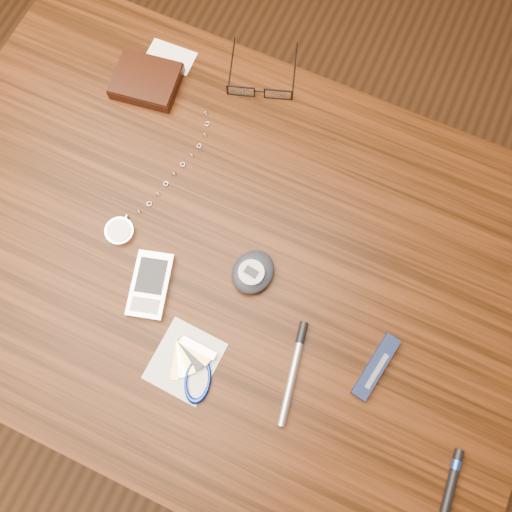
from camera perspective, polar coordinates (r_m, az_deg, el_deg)
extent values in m
plane|color=#472814|center=(1.50, -2.08, -7.47)|extent=(3.80, 3.80, 0.00)
cube|color=#361808|center=(0.78, -3.96, 0.09)|extent=(1.00, 0.70, 0.03)
cylinder|color=#4C2814|center=(1.35, -15.05, 14.76)|extent=(0.05, 0.05, 0.71)
cylinder|color=#4C2814|center=(1.26, 22.47, -0.72)|extent=(0.05, 0.05, 0.71)
cube|color=black|center=(0.90, -12.40, 18.91)|extent=(0.12, 0.10, 0.02)
cube|color=black|center=(0.89, -12.56, 19.33)|extent=(0.11, 0.10, 0.00)
cube|color=white|center=(0.93, -9.76, 21.53)|extent=(0.08, 0.05, 0.00)
cube|color=black|center=(0.86, -1.74, 18.33)|extent=(0.04, 0.02, 0.02)
cube|color=white|center=(0.86, -1.74, 18.33)|extent=(0.04, 0.01, 0.02)
cylinder|color=black|center=(0.91, -2.86, 20.97)|extent=(0.04, 0.11, 0.00)
cube|color=black|center=(0.86, 2.54, 17.97)|extent=(0.04, 0.02, 0.02)
cube|color=white|center=(0.86, 2.54, 17.97)|extent=(0.04, 0.01, 0.02)
cylinder|color=black|center=(0.90, 4.42, 20.37)|extent=(0.04, 0.11, 0.00)
cube|color=black|center=(0.86, 0.40, 18.30)|extent=(0.01, 0.01, 0.00)
cylinder|color=silver|center=(0.79, -15.31, 2.73)|extent=(0.04, 0.04, 0.01)
cylinder|color=white|center=(0.79, -15.42, 2.87)|extent=(0.04, 0.04, 0.00)
cylinder|color=silver|center=(0.80, -14.61, 4.34)|extent=(0.01, 0.01, 0.01)
torus|color=silver|center=(0.80, -13.25, 4.95)|extent=(0.01, 0.01, 0.01)
torus|color=silver|center=(0.80, -12.11, 5.86)|extent=(0.01, 0.01, 0.00)
torus|color=silver|center=(0.80, -11.14, 6.97)|extent=(0.01, 0.01, 0.01)
torus|color=silver|center=(0.81, -10.26, 8.14)|extent=(0.01, 0.01, 0.00)
torus|color=silver|center=(0.81, -9.35, 9.27)|extent=(0.01, 0.01, 0.01)
torus|color=silver|center=(0.82, -8.38, 10.32)|extent=(0.01, 0.01, 0.00)
torus|color=silver|center=(0.82, -7.40, 11.34)|extent=(0.01, 0.00, 0.01)
torus|color=silver|center=(0.83, -6.50, 12.41)|extent=(0.01, 0.01, 0.00)
torus|color=silver|center=(0.84, -5.86, 13.59)|extent=(0.01, 0.00, 0.01)
torus|color=silver|center=(0.85, -5.61, 14.81)|extent=(0.01, 0.01, 0.00)
torus|color=silver|center=(0.86, -5.75, 15.94)|extent=(0.01, 0.01, 0.01)
cube|color=silver|center=(0.76, -11.97, -3.26)|extent=(0.08, 0.11, 0.01)
cube|color=black|center=(0.75, -11.89, -2.22)|extent=(0.05, 0.06, 0.00)
cube|color=gray|center=(0.74, -12.59, -5.51)|extent=(0.05, 0.03, 0.00)
ellipsoid|color=black|center=(0.74, -0.35, -1.85)|extent=(0.07, 0.08, 0.02)
cylinder|color=#A9AAB1|center=(0.73, -0.55, -1.88)|extent=(0.04, 0.04, 0.00)
cube|color=black|center=(0.72, -0.55, -1.83)|extent=(0.02, 0.02, 0.00)
cube|color=silver|center=(0.74, -8.11, -11.78)|extent=(0.09, 0.10, 0.00)
torus|color=#0B2594|center=(0.73, -6.67, -13.88)|extent=(0.07, 0.07, 0.01)
cube|color=olive|center=(0.74, -8.99, -11.74)|extent=(0.03, 0.06, 0.00)
cube|color=#BDBCC1|center=(0.74, -8.52, -11.48)|extent=(0.04, 0.05, 0.00)
cube|color=#AD973D|center=(0.73, -8.04, -11.21)|extent=(0.05, 0.05, 0.00)
cube|color=black|center=(0.73, -7.56, -10.94)|extent=(0.05, 0.04, 0.00)
cube|color=olive|center=(0.73, -7.08, -10.67)|extent=(0.06, 0.03, 0.00)
cube|color=#BDBCC1|center=(0.73, -6.59, -10.40)|extent=(0.05, 0.01, 0.00)
cube|color=#0C1B37|center=(0.74, 13.52, -12.20)|extent=(0.04, 0.10, 0.01)
cube|color=silver|center=(0.74, 13.65, -12.67)|extent=(0.02, 0.06, 0.00)
cylinder|color=#B7B8BC|center=(0.73, 4.23, -13.15)|extent=(0.04, 0.15, 0.01)
cylinder|color=black|center=(0.73, 5.27, -8.73)|extent=(0.02, 0.03, 0.01)
cylinder|color=black|center=(0.78, 21.41, -23.12)|extent=(0.02, 0.09, 0.01)
cylinder|color=#1F4291|center=(0.78, 21.89, -21.27)|extent=(0.01, 0.01, 0.01)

